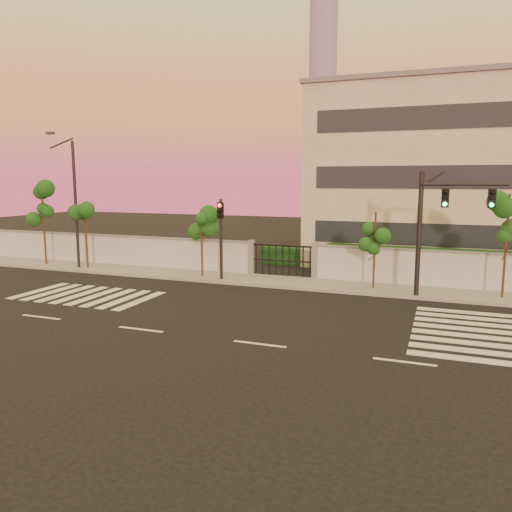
% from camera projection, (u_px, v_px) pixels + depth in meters
% --- Properties ---
extents(ground, '(120.00, 120.00, 0.00)m').
position_uv_depth(ground, '(260.00, 344.00, 17.87)').
color(ground, black).
rests_on(ground, ground).
extents(sidewalk, '(60.00, 3.00, 0.15)m').
position_uv_depth(sidewalk, '(326.00, 285.00, 27.56)').
color(sidewalk, gray).
rests_on(sidewalk, ground).
extents(perimeter_wall, '(60.00, 0.36, 2.20)m').
position_uv_depth(perimeter_wall, '(334.00, 263.00, 28.76)').
color(perimeter_wall, '#B5B7BC').
rests_on(perimeter_wall, ground).
extents(hedge_row, '(41.00, 4.25, 1.80)m').
position_uv_depth(hedge_row, '(360.00, 261.00, 30.96)').
color(hedge_row, '#0F3411').
rests_on(hedge_row, ground).
extents(institutional_building, '(24.40, 12.40, 12.25)m').
position_uv_depth(institutional_building, '(495.00, 175.00, 34.10)').
color(institutional_building, beige).
rests_on(institutional_building, ground).
extents(distant_skyscraper, '(16.00, 16.00, 118.00)m').
position_uv_depth(distant_skyscraper, '(323.00, 82.00, 290.07)').
color(distant_skyscraper, slate).
rests_on(distant_skyscraper, ground).
extents(road_markings, '(57.00, 7.62, 0.02)m').
position_uv_depth(road_markings, '(256.00, 314.00, 21.90)').
color(road_markings, silver).
rests_on(road_markings, ground).
extents(street_tree_a, '(1.59, 1.26, 5.65)m').
position_uv_depth(street_tree_a, '(43.00, 205.00, 33.56)').
color(street_tree_a, '#382314').
rests_on(street_tree_a, ground).
extents(street_tree_b, '(1.53, 1.22, 4.40)m').
position_uv_depth(street_tree_b, '(86.00, 220.00, 32.29)').
color(street_tree_b, '#382314').
rests_on(street_tree_b, ground).
extents(street_tree_c, '(1.44, 1.15, 4.18)m').
position_uv_depth(street_tree_c, '(202.00, 227.00, 29.36)').
color(street_tree_c, '#382314').
rests_on(street_tree_c, ground).
extents(street_tree_d, '(1.33, 1.06, 4.18)m').
position_uv_depth(street_tree_d, '(376.00, 233.00, 26.03)').
color(street_tree_d, '#382314').
rests_on(street_tree_d, ground).
extents(street_tree_e, '(1.43, 1.13, 5.18)m').
position_uv_depth(street_tree_e, '(508.00, 223.00, 23.87)').
color(street_tree_e, '#382314').
rests_on(street_tree_e, ground).
extents(traffic_signal_main, '(3.94, 0.52, 6.24)m').
position_uv_depth(traffic_signal_main, '(437.00, 220.00, 23.96)').
color(traffic_signal_main, black).
rests_on(traffic_signal_main, ground).
extents(traffic_signal_secondary, '(0.37, 0.35, 4.76)m').
position_uv_depth(traffic_signal_secondary, '(221.00, 230.00, 28.42)').
color(traffic_signal_secondary, black).
rests_on(traffic_signal_secondary, ground).
extents(streetlight_west, '(0.52, 2.09, 8.68)m').
position_uv_depth(streetlight_west, '(73.00, 198.00, 31.94)').
color(streetlight_west, black).
rests_on(streetlight_west, ground).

